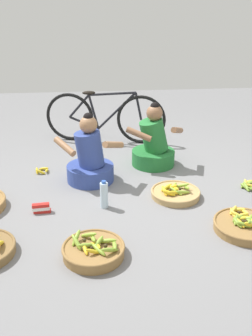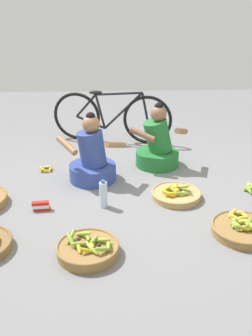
# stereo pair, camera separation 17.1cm
# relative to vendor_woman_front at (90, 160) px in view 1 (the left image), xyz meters

# --- Properties ---
(ground_plane) EXTENTS (10.00, 10.00, 0.00)m
(ground_plane) POSITION_rel_vendor_woman_front_xyz_m (0.35, -0.30, -0.25)
(ground_plane) COLOR slate
(vendor_woman_front) EXTENTS (0.76, 0.52, 0.78)m
(vendor_woman_front) POSITION_rel_vendor_woman_front_xyz_m (0.00, 0.00, 0.00)
(vendor_woman_front) COLOR #334793
(vendor_woman_front) RESTS_ON ground
(vendor_woman_behind) EXTENTS (0.73, 0.52, 0.78)m
(vendor_woman_behind) POSITION_rel_vendor_woman_front_xyz_m (0.77, 0.37, 0.00)
(vendor_woman_behind) COLOR #237233
(vendor_woman_behind) RESTS_ON ground
(bicycle_leaning) EXTENTS (1.67, 0.45, 0.73)m
(bicycle_leaning) POSITION_rel_vendor_woman_front_xyz_m (0.24, 1.28, 0.11)
(bicycle_leaning) COLOR black
(bicycle_leaning) RESTS_ON ground
(banana_basket_near_bicycle) EXTENTS (0.50, 0.50, 0.14)m
(banana_basket_near_bicycle) POSITION_rel_vendor_woman_front_xyz_m (0.85, -0.48, -0.20)
(banana_basket_near_bicycle) COLOR tan
(banana_basket_near_bicycle) RESTS_ON ground
(banana_basket_mid_right) EXTENTS (0.49, 0.49, 0.17)m
(banana_basket_mid_right) POSITION_rel_vendor_woman_front_xyz_m (-0.00, -1.38, -0.19)
(banana_basket_mid_right) COLOR olive
(banana_basket_mid_right) RESTS_ON ground
(banana_basket_back_left) EXTENTS (0.54, 0.54, 0.15)m
(banana_basket_back_left) POSITION_rel_vendor_woman_front_xyz_m (1.31, -1.16, -0.19)
(banana_basket_back_left) COLOR olive
(banana_basket_back_left) RESTS_ON ground
(loose_bananas_front_center) EXTENTS (0.16, 0.17, 0.08)m
(loose_bananas_front_center) POSITION_rel_vendor_woman_front_xyz_m (-0.56, 0.27, -0.22)
(loose_bananas_front_center) COLOR gold
(loose_bananas_front_center) RESTS_ON ground
(loose_bananas_near_vendor) EXTENTS (0.23, 0.24, 0.08)m
(loose_bananas_near_vendor) POSITION_rel_vendor_woman_front_xyz_m (1.71, -0.37, -0.22)
(loose_bananas_near_vendor) COLOR yellow
(loose_bananas_near_vendor) RESTS_ON ground
(water_bottle) EXTENTS (0.08, 0.08, 0.28)m
(water_bottle) POSITION_rel_vendor_woman_front_xyz_m (0.12, -0.62, -0.11)
(water_bottle) COLOR silver
(water_bottle) RESTS_ON ground
(packet_carton_stack) EXTENTS (0.17, 0.07, 0.09)m
(packet_carton_stack) POSITION_rel_vendor_woman_front_xyz_m (-0.48, -0.66, -0.20)
(packet_carton_stack) COLOR red
(packet_carton_stack) RESTS_ON ground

